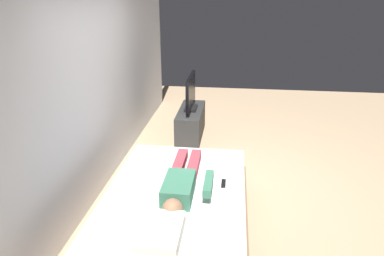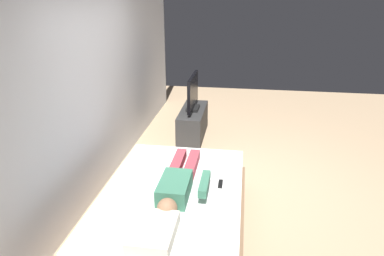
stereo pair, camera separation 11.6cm
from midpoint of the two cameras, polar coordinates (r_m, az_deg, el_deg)
ground_plane at (r=4.50m, az=5.55°, el=-10.34°), size 10.00×10.00×0.00m
back_wall at (r=4.65m, az=-14.98°, el=8.88°), size 6.40×0.10×2.80m
bed at (r=3.63m, az=-3.58°, el=-14.02°), size 2.10×1.45×0.54m
pillow at (r=2.86m, az=-6.52°, el=-17.00°), size 0.48×0.34×0.12m
person at (r=3.45m, az=-2.60°, el=-9.00°), size 1.26×0.46×0.18m
remote at (r=3.58m, az=4.32°, el=-9.16°), size 0.15×0.04×0.02m
tv_stand at (r=5.95m, az=-0.76°, el=0.80°), size 1.10×0.40×0.50m
tv at (r=5.78m, az=-0.79°, el=5.76°), size 0.88×0.20×0.59m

